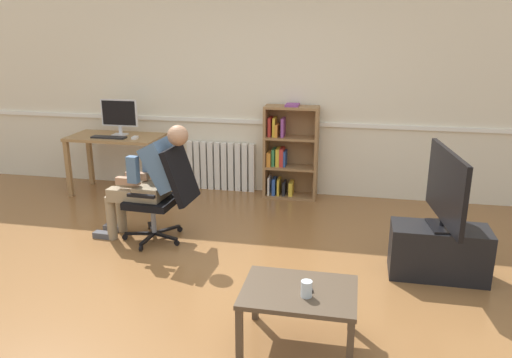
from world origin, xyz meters
TOP-DOWN VIEW (x-y plane):
  - ground_plane at (0.00, 0.00)m, footprint 18.00×18.00m
  - back_wall at (0.00, 2.65)m, footprint 12.00×0.13m
  - computer_desk at (-1.94, 2.15)m, footprint 1.16×0.61m
  - imac_monitor at (-1.90, 2.23)m, footprint 0.48×0.14m
  - keyboard at (-1.96, 2.01)m, footprint 0.44×0.12m
  - computer_mouse at (-1.62, 2.03)m, footprint 0.06×0.10m
  - bookshelf at (0.23, 2.44)m, footprint 0.66×0.29m
  - radiator at (-0.67, 2.54)m, footprint 0.90×0.08m
  - office_chair at (-0.76, 0.81)m, footprint 0.77×0.62m
  - person_seated at (-0.92, 0.82)m, footprint 1.04×0.40m
  - tv_stand at (1.82, 0.57)m, footprint 0.82×0.38m
  - tv_screen at (1.82, 0.57)m, footprint 0.24×0.98m
  - coffee_table at (0.75, -0.66)m, footprint 0.76×0.57m
  - drinking_glass at (0.81, -0.73)m, footprint 0.07×0.07m
  - spare_remote at (0.81, -0.61)m, footprint 0.08×0.15m

SIDE VIEW (x-z plane):
  - ground_plane at x=0.00m, z-range 0.00..0.00m
  - tv_stand at x=1.82m, z-range 0.00..0.45m
  - radiator at x=-0.67m, z-range 0.00..0.64m
  - coffee_table at x=0.75m, z-range 0.16..0.58m
  - spare_remote at x=0.81m, z-range 0.42..0.44m
  - drinking_glass at x=0.81m, z-range 0.42..0.53m
  - office_chair at x=-0.76m, z-range 0.03..1.02m
  - bookshelf at x=0.23m, z-range -0.03..1.15m
  - computer_desk at x=-1.94m, z-range 0.26..1.02m
  - person_seated at x=-0.92m, z-range 0.05..1.25m
  - keyboard at x=-1.96m, z-range 0.76..0.78m
  - computer_mouse at x=-1.62m, z-range 0.76..0.79m
  - tv_screen at x=1.82m, z-range 0.47..1.14m
  - imac_monitor at x=-1.90m, z-range 0.79..1.24m
  - back_wall at x=0.00m, z-range 0.00..2.70m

